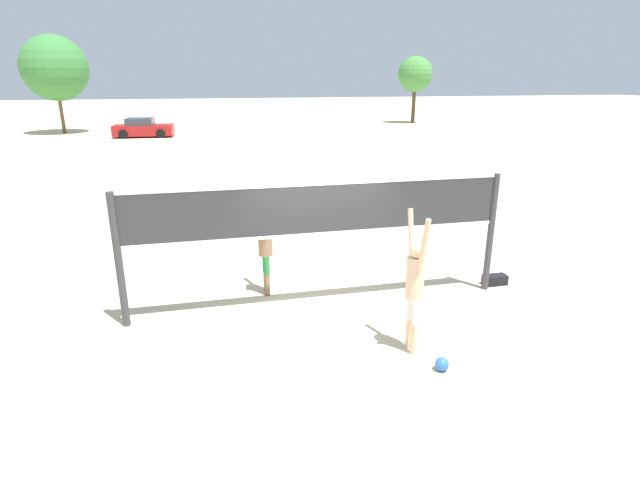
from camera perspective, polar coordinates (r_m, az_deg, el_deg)
ground_plane at (r=9.67m, az=0.00°, el=-7.47°), size 200.00×200.00×0.00m
volleyball_net at (r=9.07m, az=0.00°, el=2.09°), size 7.15×0.13×2.41m
player_spiker at (r=7.80m, az=10.79°, el=-4.59°), size 0.28×0.72×2.28m
player_blocker at (r=9.85m, az=-6.27°, el=-0.41°), size 0.28×0.69×2.03m
volleyball at (r=7.87m, az=13.76°, el=-13.62°), size 0.21×0.21×0.21m
gear_bag at (r=11.18m, az=19.34°, el=-4.31°), size 0.50×0.24×0.21m
parked_car_near at (r=39.42m, az=-19.56°, el=11.93°), size 4.26×2.22×1.36m
tree_left_cluster at (r=49.68m, az=10.83°, el=18.10°), size 3.21×3.21×6.06m
tree_right_cluster at (r=44.35m, az=-28.07°, el=16.94°), size 4.82×4.82×7.23m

